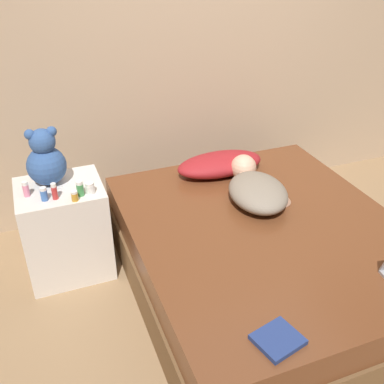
# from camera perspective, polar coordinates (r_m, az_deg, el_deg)

# --- Properties ---
(ground_plane) EXTENTS (12.00, 12.00, 0.00)m
(ground_plane) POSITION_cam_1_polar(r_m,az_deg,el_deg) (2.94, 8.82, -11.38)
(ground_plane) COLOR #937551
(wall_back) EXTENTS (8.00, 0.06, 2.60)m
(wall_back) POSITION_cam_1_polar(r_m,az_deg,el_deg) (3.34, 0.16, 19.48)
(wall_back) COLOR tan
(wall_back) RESTS_ON ground_plane
(bed) EXTENTS (1.57, 1.85, 0.45)m
(bed) POSITION_cam_1_polar(r_m,az_deg,el_deg) (2.80, 9.18, -7.99)
(bed) COLOR brown
(bed) RESTS_ON ground_plane
(nightstand) EXTENTS (0.51, 0.44, 0.62)m
(nightstand) POSITION_cam_1_polar(r_m,az_deg,el_deg) (2.94, -15.74, -4.60)
(nightstand) COLOR silver
(nightstand) RESTS_ON ground_plane
(pillow) EXTENTS (0.62, 0.30, 0.14)m
(pillow) POSITION_cam_1_polar(r_m,az_deg,el_deg) (3.14, 3.59, 3.57)
(pillow) COLOR maroon
(pillow) RESTS_ON bed
(person_lying) EXTENTS (0.43, 0.67, 0.18)m
(person_lying) POSITION_cam_1_polar(r_m,az_deg,el_deg) (2.86, 8.10, 0.55)
(person_lying) COLOR gray
(person_lying) RESTS_ON bed
(teddy_bear) EXTENTS (0.23, 0.23, 0.35)m
(teddy_bear) POSITION_cam_1_polar(r_m,az_deg,el_deg) (2.77, -18.10, 3.90)
(teddy_bear) COLOR #335693
(teddy_bear) RESTS_ON nightstand
(bottle_blue) EXTENTS (0.04, 0.04, 0.08)m
(bottle_blue) POSITION_cam_1_polar(r_m,az_deg,el_deg) (2.65, -18.29, -0.24)
(bottle_blue) COLOR #3866B2
(bottle_blue) RESTS_ON nightstand
(bottle_white) EXTENTS (0.05, 0.05, 0.07)m
(bottle_white) POSITION_cam_1_polar(r_m,az_deg,el_deg) (2.66, -12.85, 0.50)
(bottle_white) COLOR white
(bottle_white) RESTS_ON nightstand
(bottle_green) EXTENTS (0.04, 0.04, 0.09)m
(bottle_green) POSITION_cam_1_polar(r_m,az_deg,el_deg) (2.64, -14.03, 0.44)
(bottle_green) COLOR #3D8E4C
(bottle_green) RESTS_ON nightstand
(bottle_amber) EXTENTS (0.04, 0.04, 0.06)m
(bottle_amber) POSITION_cam_1_polar(r_m,az_deg,el_deg) (2.60, -14.68, -0.49)
(bottle_amber) COLOR gold
(bottle_amber) RESTS_ON nightstand
(bottle_red) EXTENTS (0.03, 0.03, 0.10)m
(bottle_red) POSITION_cam_1_polar(r_m,az_deg,el_deg) (2.64, -17.08, 0.07)
(bottle_red) COLOR #B72D2D
(bottle_red) RESTS_ON nightstand
(bottle_pink) EXTENTS (0.04, 0.04, 0.09)m
(bottle_pink) POSITION_cam_1_polar(r_m,az_deg,el_deg) (2.72, -20.34, 0.34)
(bottle_pink) COLOR pink
(bottle_pink) RESTS_ON nightstand
(book) EXTENTS (0.22, 0.21, 0.02)m
(book) POSITION_cam_1_polar(r_m,az_deg,el_deg) (2.01, 10.85, -17.92)
(book) COLOR navy
(book) RESTS_ON bed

